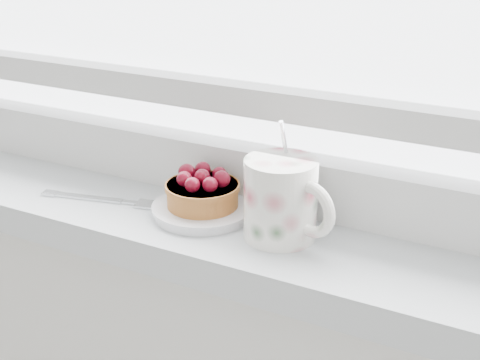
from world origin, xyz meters
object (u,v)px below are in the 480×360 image
Objects in this scene: raspberry_tart at (202,190)px; floral_mug at (283,198)px; fork at (110,200)px; saucer at (203,210)px.

raspberry_tart is 0.68× the size of floral_mug.
floral_mug is at bearing 3.07° from fork.
raspberry_tart is at bearing 10.71° from fork.
saucer is 0.03m from raspberry_tart.
saucer is at bearing 10.59° from fork.
raspberry_tart reaches higher than saucer.
saucer reaches higher than fork.
saucer is 0.12m from floral_mug.
fork is (-0.12, -0.02, -0.00)m from saucer.
raspberry_tart is 0.47× the size of fork.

